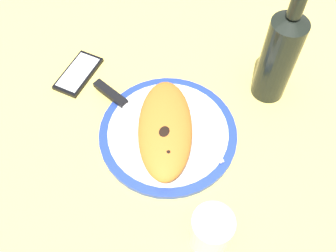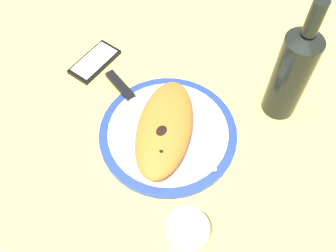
{
  "view_description": "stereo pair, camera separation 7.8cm",
  "coord_description": "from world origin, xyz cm",
  "px_view_note": "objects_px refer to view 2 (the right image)",
  "views": [
    {
      "loc": [
        -40.1,
        10.13,
        69.4
      ],
      "look_at": [
        0.0,
        0.0,
        3.51
      ],
      "focal_mm": 40.61,
      "sensor_mm": 36.0,
      "label": 1
    },
    {
      "loc": [
        -41.28,
        2.45,
        69.4
      ],
      "look_at": [
        0.0,
        0.0,
        3.51
      ],
      "focal_mm": 40.61,
      "sensor_mm": 36.0,
      "label": 2
    }
  ],
  "objects_px": {
    "calzone": "(164,128)",
    "knife": "(129,96)",
    "plate": "(168,133)",
    "fork": "(201,126)",
    "wine_bottle": "(292,72)",
    "smartphone": "(95,62)",
    "water_glass": "(186,237)"
  },
  "relations": [
    {
      "from": "smartphone",
      "to": "water_glass",
      "type": "bearing_deg",
      "value": -157.65
    },
    {
      "from": "calzone",
      "to": "wine_bottle",
      "type": "height_order",
      "value": "wine_bottle"
    },
    {
      "from": "water_glass",
      "to": "fork",
      "type": "bearing_deg",
      "value": -12.25
    },
    {
      "from": "calzone",
      "to": "knife",
      "type": "distance_m",
      "value": 0.13
    },
    {
      "from": "plate",
      "to": "smartphone",
      "type": "relative_size",
      "value": 2.14
    },
    {
      "from": "smartphone",
      "to": "water_glass",
      "type": "xyz_separation_m",
      "value": [
        -0.44,
        -0.18,
        0.04
      ]
    },
    {
      "from": "calzone",
      "to": "knife",
      "type": "bearing_deg",
      "value": 35.92
    },
    {
      "from": "fork",
      "to": "smartphone",
      "type": "bearing_deg",
      "value": 48.79
    },
    {
      "from": "knife",
      "to": "water_glass",
      "type": "height_order",
      "value": "water_glass"
    },
    {
      "from": "calzone",
      "to": "water_glass",
      "type": "height_order",
      "value": "water_glass"
    },
    {
      "from": "calzone",
      "to": "wine_bottle",
      "type": "distance_m",
      "value": 0.28
    },
    {
      "from": "plate",
      "to": "smartphone",
      "type": "height_order",
      "value": "plate"
    },
    {
      "from": "fork",
      "to": "plate",
      "type": "bearing_deg",
      "value": 95.33
    },
    {
      "from": "plate",
      "to": "fork",
      "type": "distance_m",
      "value": 0.07
    },
    {
      "from": "fork",
      "to": "water_glass",
      "type": "relative_size",
      "value": 1.91
    },
    {
      "from": "plate",
      "to": "water_glass",
      "type": "bearing_deg",
      "value": -175.58
    },
    {
      "from": "plate",
      "to": "knife",
      "type": "bearing_deg",
      "value": 40.7
    },
    {
      "from": "calzone",
      "to": "knife",
      "type": "xyz_separation_m",
      "value": [
        0.1,
        0.07,
        -0.02
      ]
    },
    {
      "from": "plate",
      "to": "water_glass",
      "type": "relative_size",
      "value": 3.1
    },
    {
      "from": "smartphone",
      "to": "wine_bottle",
      "type": "distance_m",
      "value": 0.45
    },
    {
      "from": "calzone",
      "to": "fork",
      "type": "xyz_separation_m",
      "value": [
        0.01,
        -0.08,
        -0.02
      ]
    },
    {
      "from": "calzone",
      "to": "plate",
      "type": "bearing_deg",
      "value": -48.82
    },
    {
      "from": "knife",
      "to": "wine_bottle",
      "type": "relative_size",
      "value": 0.71
    },
    {
      "from": "calzone",
      "to": "smartphone",
      "type": "bearing_deg",
      "value": 35.65
    },
    {
      "from": "water_glass",
      "to": "plate",
      "type": "bearing_deg",
      "value": 4.42
    },
    {
      "from": "knife",
      "to": "smartphone",
      "type": "xyz_separation_m",
      "value": [
        0.12,
        0.08,
        -0.01
      ]
    },
    {
      "from": "plate",
      "to": "knife",
      "type": "height_order",
      "value": "knife"
    },
    {
      "from": "fork",
      "to": "wine_bottle",
      "type": "distance_m",
      "value": 0.21
    },
    {
      "from": "plate",
      "to": "calzone",
      "type": "xyz_separation_m",
      "value": [
        -0.01,
        0.01,
        0.03
      ]
    },
    {
      "from": "plate",
      "to": "wine_bottle",
      "type": "xyz_separation_m",
      "value": [
        0.06,
        -0.25,
        0.11
      ]
    },
    {
      "from": "calzone",
      "to": "fork",
      "type": "relative_size",
      "value": 1.44
    },
    {
      "from": "calzone",
      "to": "fork",
      "type": "distance_m",
      "value": 0.08
    }
  ]
}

